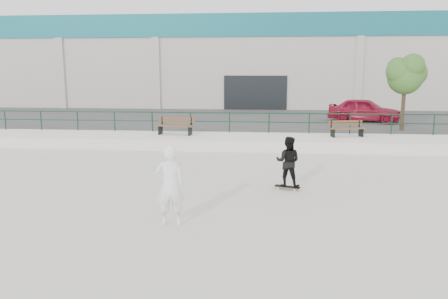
# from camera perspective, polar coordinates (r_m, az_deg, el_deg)

# --- Properties ---
(ground) EXTENTS (120.00, 120.00, 0.00)m
(ground) POSITION_cam_1_polar(r_m,az_deg,el_deg) (11.76, 1.32, -7.67)
(ground) COLOR beige
(ground) RESTS_ON ground
(ledge) EXTENTS (30.00, 3.00, 0.50)m
(ledge) POSITION_cam_1_polar(r_m,az_deg,el_deg) (20.95, 3.15, 1.03)
(ledge) COLOR beige
(ledge) RESTS_ON ground
(parking_strip) EXTENTS (60.00, 14.00, 0.50)m
(parking_strip) POSITION_cam_1_polar(r_m,az_deg,el_deg) (29.36, 3.79, 3.71)
(parking_strip) COLOR #363636
(parking_strip) RESTS_ON ground
(railing) EXTENTS (28.00, 0.06, 1.03)m
(railing) POSITION_cam_1_polar(r_m,az_deg,el_deg) (22.10, 3.30, 4.12)
(railing) COLOR #143722
(railing) RESTS_ON ledge
(commercial_building) EXTENTS (44.20, 16.33, 8.00)m
(commercial_building) POSITION_cam_1_polar(r_m,az_deg,el_deg) (43.17, 4.39, 11.57)
(commercial_building) COLOR #BAB2A7
(commercial_building) RESTS_ON ground
(bench_left) EXTENTS (1.89, 0.76, 0.85)m
(bench_left) POSITION_cam_1_polar(r_m,az_deg,el_deg) (21.61, -6.35, 3.07)
(bench_left) COLOR #52381C
(bench_left) RESTS_ON ledge
(bench_right) EXTENTS (1.75, 0.82, 0.78)m
(bench_right) POSITION_cam_1_polar(r_m,az_deg,el_deg) (21.61, 15.72, 2.64)
(bench_right) COLOR #52381C
(bench_right) RESTS_ON ledge
(tree) EXTENTS (2.22, 1.98, 3.95)m
(tree) POSITION_cam_1_polar(r_m,az_deg,el_deg) (24.70, 22.68, 9.17)
(tree) COLOR #4B3C25
(tree) RESTS_ON parking_strip
(red_car) EXTENTS (4.59, 3.09, 1.45)m
(red_car) POSITION_cam_1_polar(r_m,az_deg,el_deg) (28.07, 17.85, 4.93)
(red_car) COLOR maroon
(red_car) RESTS_ON parking_strip
(skateboard) EXTENTS (0.80, 0.44, 0.09)m
(skateboard) POSITION_cam_1_polar(r_m,az_deg,el_deg) (13.68, 8.27, -4.86)
(skateboard) COLOR black
(skateboard) RESTS_ON ground
(standing_skater) EXTENTS (0.86, 0.74, 1.56)m
(standing_skater) POSITION_cam_1_polar(r_m,az_deg,el_deg) (13.50, 8.36, -1.58)
(standing_skater) COLOR black
(standing_skater) RESTS_ON skateboard
(seated_skater) EXTENTS (0.78, 0.60, 1.93)m
(seated_skater) POSITION_cam_1_polar(r_m,az_deg,el_deg) (10.35, -7.08, -4.71)
(seated_skater) COLOR white
(seated_skater) RESTS_ON ground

